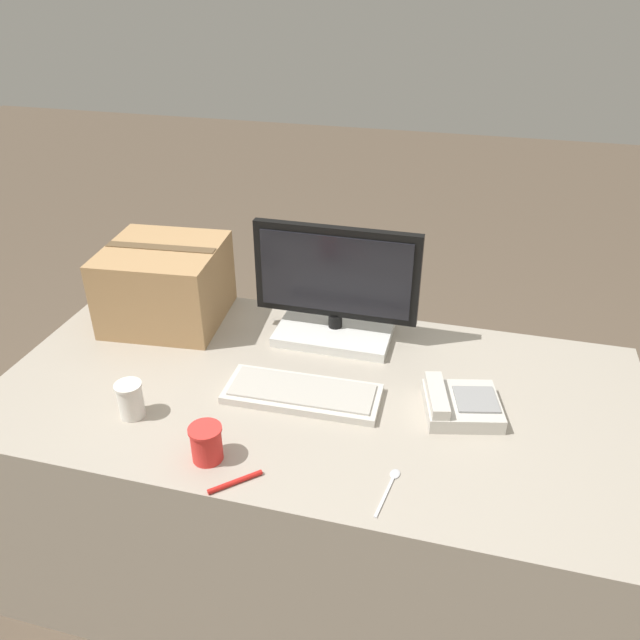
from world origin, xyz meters
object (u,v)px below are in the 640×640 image
(paper_cup_right, at_px, (206,443))
(spoon, at_px, (390,485))
(cardboard_box, at_px, (166,284))
(pen_marker, at_px, (235,482))
(keyboard, at_px, (302,393))
(paper_cup_left, at_px, (130,400))
(desk_phone, at_px, (459,404))
(monitor, at_px, (336,295))

(paper_cup_right, height_order, spoon, paper_cup_right)
(cardboard_box, distance_m, pen_marker, 0.83)
(keyboard, xyz_separation_m, paper_cup_left, (-0.41, -0.19, 0.04))
(paper_cup_right, bearing_deg, keyboard, 61.92)
(desk_phone, distance_m, paper_cup_right, 0.66)
(desk_phone, xyz_separation_m, pen_marker, (-0.48, -0.39, -0.02))
(monitor, xyz_separation_m, cardboard_box, (-0.56, -0.03, -0.02))
(spoon, distance_m, pen_marker, 0.36)
(monitor, bearing_deg, spoon, -65.56)
(keyboard, relative_size, spoon, 2.69)
(paper_cup_left, bearing_deg, spoon, -6.40)
(paper_cup_left, distance_m, cardboard_box, 0.52)
(paper_cup_right, height_order, cardboard_box, cardboard_box)
(spoon, distance_m, cardboard_box, 1.02)
(desk_phone, height_order, paper_cup_right, paper_cup_right)
(paper_cup_left, xyz_separation_m, spoon, (0.70, -0.08, -0.05))
(monitor, relative_size, paper_cup_left, 5.07)
(desk_phone, distance_m, paper_cup_left, 0.86)
(keyboard, xyz_separation_m, cardboard_box, (-0.55, 0.31, 0.11))
(keyboard, distance_m, cardboard_box, 0.64)
(monitor, bearing_deg, cardboard_box, -176.53)
(paper_cup_left, xyz_separation_m, cardboard_box, (-0.14, 0.49, 0.08))
(keyboard, relative_size, paper_cup_right, 4.62)
(keyboard, height_order, desk_phone, desk_phone)
(desk_phone, relative_size, pen_marker, 2.19)
(pen_marker, bearing_deg, keyboard, 36.97)
(monitor, relative_size, spoon, 3.19)
(keyboard, bearing_deg, paper_cup_left, -156.79)
(desk_phone, bearing_deg, pen_marker, -153.76)
(paper_cup_right, bearing_deg, desk_phone, 30.01)
(desk_phone, xyz_separation_m, spoon, (-0.13, -0.31, -0.02))
(spoon, height_order, pen_marker, pen_marker)
(paper_cup_right, xyz_separation_m, pen_marker, (0.09, -0.06, -0.04))
(desk_phone, bearing_deg, spoon, -126.55)
(monitor, xyz_separation_m, keyboard, (-0.01, -0.34, -0.13))
(paper_cup_left, bearing_deg, monitor, 51.40)
(cardboard_box, bearing_deg, spoon, -34.41)
(desk_phone, height_order, pen_marker, desk_phone)
(paper_cup_right, relative_size, pen_marker, 0.89)
(desk_phone, bearing_deg, paper_cup_left, -177.76)
(monitor, relative_size, cardboard_box, 1.30)
(monitor, xyz_separation_m, desk_phone, (0.41, -0.30, -0.12))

